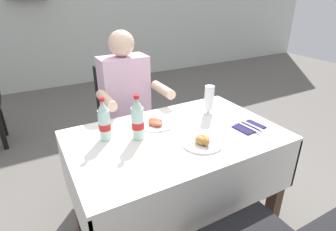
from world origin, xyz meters
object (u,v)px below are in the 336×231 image
seated_diner_far (128,104)px  cola_bottle_primary (104,122)px  main_dining_table (176,160)px  plate_far_diner (156,123)px  chair_far_diner_seat (129,116)px  plate_near_camera (202,141)px  cola_bottle_secondary (138,120)px  beer_glass_left (209,99)px  napkin_cutlery_set (249,127)px

seated_diner_far → cola_bottle_primary: bearing=-122.6°
main_dining_table → plate_far_diner: bearing=105.0°
chair_far_diner_seat → plate_near_camera: 0.97m
seated_diner_far → plate_far_diner: (-0.01, -0.49, 0.06)m
main_dining_table → cola_bottle_secondary: bearing=162.1°
chair_far_diner_seat → plate_near_camera: bearing=-86.1°
chair_far_diner_seat → seated_diner_far: (-0.04, -0.11, 0.16)m
plate_near_camera → cola_bottle_secondary: size_ratio=0.87×
plate_far_diner → cola_bottle_primary: 0.34m
chair_far_diner_seat → cola_bottle_secondary: 0.80m
plate_near_camera → beer_glass_left: size_ratio=1.15×
cola_bottle_primary → cola_bottle_secondary: bearing=-26.3°
beer_glass_left → main_dining_table: bearing=-156.5°
main_dining_table → napkin_cutlery_set: 0.49m
chair_far_diner_seat → plate_far_diner: bearing=-94.4°
plate_near_camera → cola_bottle_primary: (-0.44, 0.31, 0.09)m
main_dining_table → plate_far_diner: plate_far_diner is taller
plate_near_camera → cola_bottle_secondary: (-0.27, 0.23, 0.09)m
chair_far_diner_seat → cola_bottle_primary: (-0.37, -0.63, 0.31)m
main_dining_table → cola_bottle_primary: size_ratio=4.95×
main_dining_table → chair_far_diner_seat: 0.78m
plate_near_camera → chair_far_diner_seat: bearing=93.9°
cola_bottle_secondary → seated_diner_far: bearing=74.2°
main_dining_table → chair_far_diner_seat: size_ratio=1.26×
seated_diner_far → napkin_cutlery_set: bearing=-60.0°
seated_diner_far → plate_far_diner: bearing=-90.9°
beer_glass_left → cola_bottle_primary: size_ratio=0.79×
plate_near_camera → cola_bottle_secondary: bearing=139.6°
cola_bottle_primary → seated_diner_far: bearing=57.4°
cola_bottle_primary → napkin_cutlery_set: 0.86m
seated_diner_far → cola_bottle_secondary: size_ratio=4.86×
cola_bottle_primary → napkin_cutlery_set: size_ratio=1.27×
plate_near_camera → plate_far_diner: bearing=108.2°
beer_glass_left → cola_bottle_primary: cola_bottle_primary is taller
plate_near_camera → seated_diner_far: bearing=97.1°
plate_near_camera → napkin_cutlery_set: plate_near_camera is taller
chair_far_diner_seat → beer_glass_left: size_ratio=4.95×
plate_near_camera → cola_bottle_primary: cola_bottle_primary is taller
plate_far_diner → napkin_cutlery_set: 0.57m
cola_bottle_secondary → cola_bottle_primary: bearing=153.7°
plate_far_diner → beer_glass_left: (0.38, -0.03, 0.10)m
main_dining_table → plate_near_camera: size_ratio=5.44×
main_dining_table → cola_bottle_primary: 0.49m
beer_glass_left → seated_diner_far: bearing=125.6°
plate_far_diner → cola_bottle_primary: (-0.33, -0.03, 0.10)m
seated_diner_far → cola_bottle_secondary: seated_diner_far is taller
cola_bottle_secondary → napkin_cutlery_set: cola_bottle_secondary is taller
plate_far_diner → cola_bottle_secondary: size_ratio=0.93×
main_dining_table → seated_diner_far: size_ratio=0.97×
chair_far_diner_seat → napkin_cutlery_set: size_ratio=5.00×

